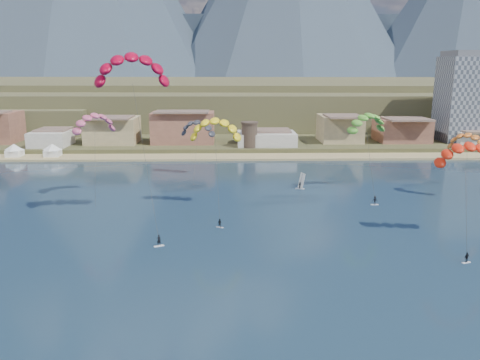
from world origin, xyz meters
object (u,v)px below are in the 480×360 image
(watchtower, at_px, (249,134))
(kitesurfer_red, at_px, (132,65))
(apartment_tower, at_px, (469,97))
(kitesurfer_green, at_px, (367,121))
(windsurfer, at_px, (301,184))
(kitesurfer_orange, at_px, (467,151))
(kitesurfer_yellow, at_px, (215,126))

(watchtower, height_order, kitesurfer_red, kitesurfer_red)
(apartment_tower, bearing_deg, kitesurfer_red, -139.59)
(watchtower, bearing_deg, kitesurfer_green, -64.87)
(watchtower, relative_size, windsurfer, 2.25)
(kitesurfer_orange, xyz_separation_m, kitesurfer_green, (-8.02, 31.25, 1.61))
(kitesurfer_red, relative_size, kitesurfer_green, 1.63)
(apartment_tower, distance_m, kitesurfer_green, 86.46)
(apartment_tower, height_order, windsurfer, apartment_tower)
(kitesurfer_yellow, relative_size, kitesurfer_orange, 1.11)
(kitesurfer_yellow, bearing_deg, watchtower, 81.59)
(kitesurfer_red, bearing_deg, windsurfer, 36.54)
(kitesurfer_orange, bearing_deg, watchtower, 111.29)
(apartment_tower, bearing_deg, kitesurfer_orange, -115.93)
(watchtower, xyz_separation_m, kitesurfer_red, (-23.78, -74.35, 22.66))
(kitesurfer_red, bearing_deg, watchtower, 72.26)
(kitesurfer_red, relative_size, kitesurfer_yellow, 1.55)
(kitesurfer_yellow, distance_m, kitesurfer_green, 36.31)
(kitesurfer_yellow, bearing_deg, kitesurfer_orange, -24.06)
(apartment_tower, bearing_deg, kitesurfer_green, -129.91)
(apartment_tower, height_order, watchtower, apartment_tower)
(kitesurfer_red, distance_m, windsurfer, 50.69)
(watchtower, relative_size, kitesurfer_green, 0.43)
(apartment_tower, height_order, kitesurfer_orange, apartment_tower)
(kitesurfer_yellow, bearing_deg, kitesurfer_green, 20.04)
(kitesurfer_yellow, height_order, windsurfer, kitesurfer_yellow)
(kitesurfer_red, distance_m, kitesurfer_yellow, 20.90)
(apartment_tower, xyz_separation_m, kitesurfer_red, (-103.78, -88.35, 11.21))
(kitesurfer_yellow, xyz_separation_m, kitesurfer_orange, (42.13, -18.81, -1.97))
(kitesurfer_red, xyz_separation_m, windsurfer, (34.05, 25.23, -27.81))
(kitesurfer_orange, bearing_deg, apartment_tower, 64.07)
(apartment_tower, bearing_deg, windsurfer, -137.85)
(kitesurfer_yellow, xyz_separation_m, windsurfer, (19.84, 15.63, -15.86))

